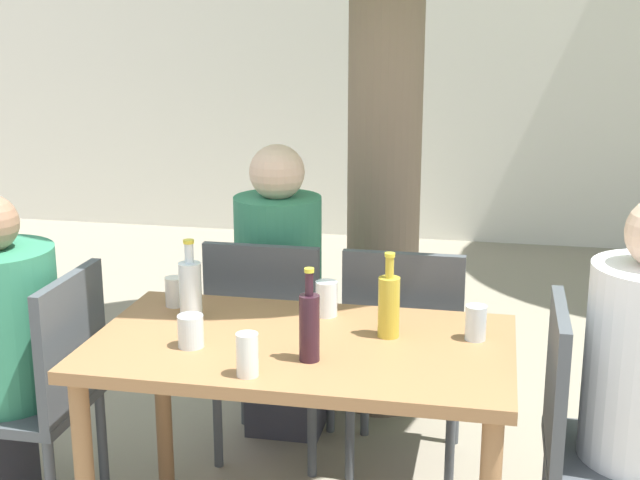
# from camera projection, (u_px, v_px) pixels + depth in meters

# --- Properties ---
(cafe_building_wall) EXTENTS (10.00, 0.08, 2.80)m
(cafe_building_wall) POSITION_uv_depth(u_px,v_px,m) (425.00, 57.00, 6.68)
(cafe_building_wall) COLOR white
(cafe_building_wall) RESTS_ON ground_plane
(dining_table_front) EXTENTS (1.32, 0.76, 0.76)m
(dining_table_front) POSITION_uv_depth(u_px,v_px,m) (301.00, 370.00, 2.81)
(dining_table_front) COLOR #996B42
(dining_table_front) RESTS_ON ground_plane
(patio_chair_0) EXTENTS (0.44, 0.44, 0.92)m
(patio_chair_0) POSITION_uv_depth(u_px,v_px,m) (44.00, 386.00, 3.02)
(patio_chair_0) COLOR #474C51
(patio_chair_0) RESTS_ON ground_plane
(patio_chair_1) EXTENTS (0.44, 0.44, 0.92)m
(patio_chair_1) POSITION_uv_depth(u_px,v_px,m) (591.00, 435.00, 2.67)
(patio_chair_1) COLOR #474C51
(patio_chair_1) RESTS_ON ground_plane
(patio_chair_2) EXTENTS (0.44, 0.44, 0.92)m
(patio_chair_2) POSITION_uv_depth(u_px,v_px,m) (270.00, 335.00, 3.48)
(patio_chair_2) COLOR #474C51
(patio_chair_2) RESTS_ON ground_plane
(patio_chair_3) EXTENTS (0.44, 0.44, 0.92)m
(patio_chair_3) POSITION_uv_depth(u_px,v_px,m) (405.00, 345.00, 3.38)
(patio_chair_3) COLOR #474C51
(patio_chair_3) RESTS_ON ground_plane
(person_seated_2) EXTENTS (0.35, 0.57, 1.26)m
(person_seated_2) POSITION_uv_depth(u_px,v_px,m) (284.00, 307.00, 3.69)
(person_seated_2) COLOR #383842
(person_seated_2) RESTS_ON ground_plane
(oil_cruet_0) EXTENTS (0.07, 0.07, 0.27)m
(oil_cruet_0) POSITION_uv_depth(u_px,v_px,m) (389.00, 304.00, 2.80)
(oil_cruet_0) COLOR gold
(oil_cruet_0) RESTS_ON dining_table_front
(water_bottle_1) EXTENTS (0.08, 0.08, 0.27)m
(water_bottle_1) POSITION_uv_depth(u_px,v_px,m) (190.00, 288.00, 2.96)
(water_bottle_1) COLOR silver
(water_bottle_1) RESTS_ON dining_table_front
(wine_bottle_2) EXTENTS (0.06, 0.06, 0.28)m
(wine_bottle_2) POSITION_uv_depth(u_px,v_px,m) (309.00, 325.00, 2.61)
(wine_bottle_2) COLOR #331923
(wine_bottle_2) RESTS_ON dining_table_front
(drinking_glass_0) EXTENTS (0.06, 0.06, 0.13)m
(drinking_glass_0) POSITION_uv_depth(u_px,v_px,m) (247.00, 355.00, 2.51)
(drinking_glass_0) COLOR silver
(drinking_glass_0) RESTS_ON dining_table_front
(drinking_glass_1) EXTENTS (0.07, 0.07, 0.10)m
(drinking_glass_1) POSITION_uv_depth(u_px,v_px,m) (175.00, 292.00, 3.10)
(drinking_glass_1) COLOR silver
(drinking_glass_1) RESTS_ON dining_table_front
(drinking_glass_2) EXTENTS (0.07, 0.07, 0.11)m
(drinking_glass_2) POSITION_uv_depth(u_px,v_px,m) (476.00, 323.00, 2.79)
(drinking_glass_2) COLOR silver
(drinking_glass_2) RESTS_ON dining_table_front
(drinking_glass_3) EXTENTS (0.08, 0.08, 0.10)m
(drinking_glass_3) POSITION_uv_depth(u_px,v_px,m) (191.00, 331.00, 2.73)
(drinking_glass_3) COLOR silver
(drinking_glass_3) RESTS_ON dining_table_front
(drinking_glass_4) EXTENTS (0.07, 0.07, 0.12)m
(drinking_glass_4) POSITION_uv_depth(u_px,v_px,m) (326.00, 299.00, 3.00)
(drinking_glass_4) COLOR white
(drinking_glass_4) RESTS_ON dining_table_front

